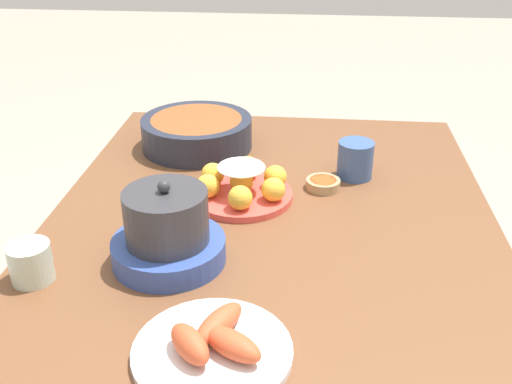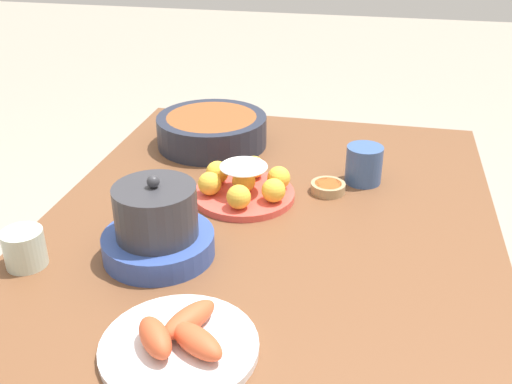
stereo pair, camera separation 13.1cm
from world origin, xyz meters
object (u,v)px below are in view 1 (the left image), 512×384
(serving_bowl, at_px, (197,132))
(warming_pot, at_px, (168,232))
(seafood_platter, at_px, (213,346))
(cake_plate, at_px, (242,186))
(cup_far, at_px, (31,263))
(sauce_bowl, at_px, (323,184))
(cup_near, at_px, (355,160))
(dining_table, at_px, (271,254))

(serving_bowl, height_order, warming_pot, warming_pot)
(serving_bowl, bearing_deg, seafood_platter, -167.77)
(cake_plate, height_order, cup_far, cake_plate)
(sauce_bowl, relative_size, cup_near, 0.89)
(seafood_platter, relative_size, cup_near, 2.72)
(seafood_platter, distance_m, cup_far, 0.39)
(warming_pot, bearing_deg, cup_near, -42.34)
(cup_far, bearing_deg, serving_bowl, -16.25)
(sauce_bowl, xyz_separation_m, cup_far, (-0.42, 0.53, 0.02))
(serving_bowl, relative_size, cup_far, 3.85)
(cup_far, height_order, warming_pot, warming_pot)
(serving_bowl, xyz_separation_m, cup_near, (-0.14, -0.42, 0.00))
(serving_bowl, bearing_deg, cake_plate, -151.30)
(cake_plate, distance_m, sauce_bowl, 0.20)
(cake_plate, relative_size, cup_near, 2.56)
(serving_bowl, bearing_deg, sauce_bowl, -122.43)
(cup_near, bearing_deg, dining_table, 140.16)
(cup_near, xyz_separation_m, warming_pot, (-0.41, 0.37, 0.02))
(cake_plate, xyz_separation_m, warming_pot, (-0.26, 0.11, 0.03))
(seafood_platter, relative_size, warming_pot, 1.15)
(cup_near, relative_size, warming_pot, 0.42)
(cake_plate, relative_size, warming_pot, 1.08)
(cake_plate, xyz_separation_m, serving_bowl, (0.29, 0.16, 0.01))
(seafood_platter, bearing_deg, dining_table, -7.64)
(cake_plate, bearing_deg, warming_pot, 157.80)
(serving_bowl, relative_size, warming_pot, 1.38)
(dining_table, xyz_separation_m, seafood_platter, (-0.43, 0.06, 0.11))
(dining_table, xyz_separation_m, cup_near, (0.22, -0.19, 0.14))
(dining_table, height_order, cup_near, cup_near)
(cake_plate, distance_m, cup_near, 0.30)
(serving_bowl, bearing_deg, dining_table, -148.09)
(serving_bowl, distance_m, cup_near, 0.44)
(cake_plate, height_order, warming_pot, warming_pot)
(serving_bowl, height_order, cup_far, serving_bowl)
(warming_pot, bearing_deg, sauce_bowl, -41.28)
(serving_bowl, distance_m, seafood_platter, 0.82)
(dining_table, bearing_deg, seafood_platter, 172.36)
(dining_table, xyz_separation_m, cake_plate, (0.08, 0.07, 0.13))
(dining_table, bearing_deg, cup_far, 122.54)
(sauce_bowl, distance_m, warming_pot, 0.45)
(dining_table, height_order, sauce_bowl, sauce_bowl)
(cup_far, relative_size, warming_pot, 0.36)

